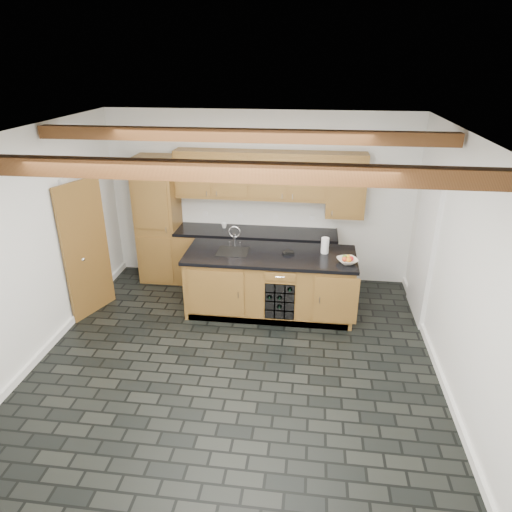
% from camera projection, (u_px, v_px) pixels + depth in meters
% --- Properties ---
extents(ground, '(5.00, 5.00, 0.00)m').
position_uv_depth(ground, '(236.00, 360.00, 5.80)').
color(ground, black).
rests_on(ground, ground).
extents(room_shell, '(5.01, 5.00, 5.00)m').
position_uv_depth(room_shell, '(234.00, 232.00, 5.68)').
color(room_shell, white).
rests_on(room_shell, ground).
extents(back_cabinetry, '(3.65, 0.62, 2.20)m').
position_uv_depth(back_cabinetry, '(235.00, 226.00, 7.48)').
color(back_cabinetry, olive).
rests_on(back_cabinetry, ground).
extents(island, '(2.48, 0.96, 0.93)m').
position_uv_depth(island, '(270.00, 283.00, 6.74)').
color(island, olive).
rests_on(island, ground).
extents(faucet, '(0.45, 0.40, 0.34)m').
position_uv_depth(faucet, '(233.00, 249.00, 6.65)').
color(faucet, black).
rests_on(faucet, island).
extents(kitchen_scale, '(0.18, 0.14, 0.05)m').
position_uv_depth(kitchen_scale, '(288.00, 253.00, 6.55)').
color(kitchen_scale, black).
rests_on(kitchen_scale, island).
extents(fruit_bowl, '(0.35, 0.35, 0.07)m').
position_uv_depth(fruit_bowl, '(347.00, 261.00, 6.26)').
color(fruit_bowl, silver).
rests_on(fruit_bowl, island).
extents(fruit_cluster, '(0.16, 0.17, 0.07)m').
position_uv_depth(fruit_cluster, '(347.00, 258.00, 6.24)').
color(fruit_cluster, red).
rests_on(fruit_cluster, fruit_bowl).
extents(paper_towel, '(0.11, 0.11, 0.23)m').
position_uv_depth(paper_towel, '(325.00, 245.00, 6.55)').
color(paper_towel, white).
rests_on(paper_towel, island).
extents(mug, '(0.11, 0.11, 0.09)m').
position_uv_depth(mug, '(224.00, 225.00, 7.54)').
color(mug, white).
rests_on(mug, back_cabinetry).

